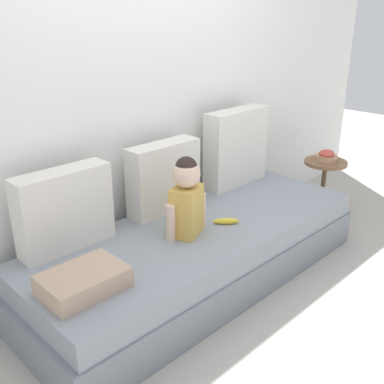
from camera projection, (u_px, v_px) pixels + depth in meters
The scene contains 11 objects.
ground_plane at pixel (200, 279), 3.05m from camera, with size 12.00×12.00×0.00m, color #B2ADA3.
back_wall at pixel (138, 80), 2.96m from camera, with size 5.61×0.10×2.52m, color white.
couch at pixel (200, 253), 2.98m from camera, with size 2.41×0.88×0.41m.
throw_pillow_left at pixel (65, 210), 2.55m from camera, with size 0.55×0.16×0.47m, color silver.
throw_pillow_center at pixel (164, 178), 3.04m from camera, with size 0.53×0.16×0.47m, color silver.
throw_pillow_right at pixel (236, 147), 3.50m from camera, with size 0.58×0.16×0.59m, color silver.
toddler at pixel (186, 196), 2.69m from camera, with size 0.32×0.22×0.50m.
banana at pixel (226, 221), 2.91m from camera, with size 0.17×0.04×0.04m, color yellow.
folded_blanket at pixel (84, 281), 2.20m from camera, with size 0.40×0.28×0.11m, color tan.
side_table at pixel (325, 173), 3.95m from camera, with size 0.36×0.36×0.48m.
fruit_bowl at pixel (326, 156), 3.90m from camera, with size 0.19×0.19×0.10m.
Camera 1 is at (-1.87, -1.82, 1.68)m, focal length 42.26 mm.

